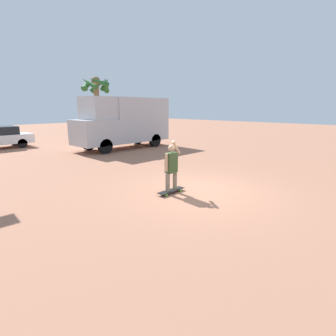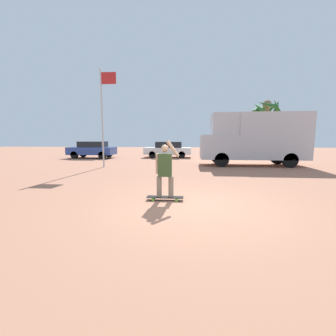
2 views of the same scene
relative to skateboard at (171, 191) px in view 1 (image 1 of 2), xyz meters
name	(u,v)px [view 1 (image 1 of 2)]	position (x,y,z in m)	size (l,w,h in m)	color
ground_plane	(198,191)	(0.79, -0.45, -0.08)	(80.00, 80.00, 0.00)	#A36B51
skateboard	(171,191)	(0.00, 0.00, 0.00)	(1.01, 0.25, 0.10)	black
person_skateboarder	(171,165)	(0.00, 0.00, 0.81)	(0.64, 0.22, 1.55)	gray
camper_van	(124,121)	(4.72, 8.62, 1.67)	(6.36, 2.16, 3.23)	black
palm_tree_near_van	(96,90)	(8.30, 17.65, 4.18)	(2.96, 2.88, 5.50)	brown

